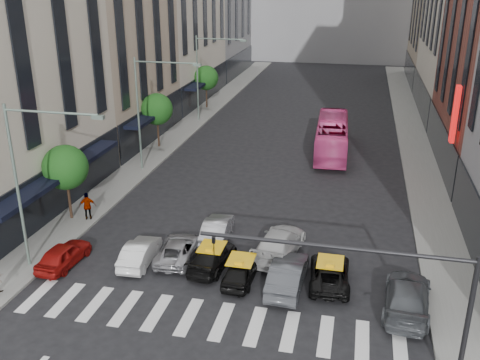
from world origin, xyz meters
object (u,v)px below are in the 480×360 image
Objects in this scene: taxi_center at (241,270)px; pedestrian_far at (88,206)px; bus at (332,136)px; streetlamp_mid at (149,100)px; taxi_left at (212,257)px; streetlamp_near at (30,167)px; car_red at (64,255)px; streetlamp_far at (206,67)px; car_white_front at (140,252)px.

pedestrian_far reaches higher than taxi_center.
bus reaches higher than pedestrian_far.
taxi_left is at bearing -57.26° from streetlamp_mid.
streetlamp_near is 0.80× the size of bus.
streetlamp_near is at bearing 57.43° from bus.
car_red is 0.90× the size of taxi_left.
taxi_left is at bearing -165.44° from car_red.
pedestrian_far is (-0.53, -9.95, -4.84)m from streetlamp_mid.
streetlamp_near is 7.77m from pedestrian_far.
streetlamp_far is 0.80× the size of bus.
car_white_front reaches higher than taxi_left.
taxi_center is at bearing -54.11° from streetlamp_mid.
pedestrian_far is (-1.38, 5.48, 0.41)m from car_red.
streetlamp_mid is at bearing -116.67° from pedestrian_far.
car_red is at bearing 13.15° from car_white_front.
streetlamp_far is 2.46× the size of taxi_center.
streetlamp_mid reaches higher than taxi_center.
streetlamp_near reaches higher than pedestrian_far.
streetlamp_mid reaches higher than pedestrian_far.
car_white_front is 0.35× the size of bus.
streetlamp_far is at bearing -85.09° from car_red.
streetlamp_near is at bearing 16.61° from car_white_front.
streetlamp_far reaches higher than taxi_center.
streetlamp_far reaches higher than car_white_front.
taxi_left is (8.89, -13.83, -5.28)m from streetlamp_mid.
car_white_front is at bearing -160.22° from car_red.
bus is (3.20, 22.76, 0.95)m from taxi_center.
streetlamp_near is 16.00m from streetlamp_mid.
streetlamp_far is at bearing 90.00° from streetlamp_mid.
pedestrian_far is at bearing -93.08° from streetlamp_mid.
pedestrian_far is at bearing -16.43° from taxi_left.
streetlamp_mid is 2.34× the size of car_red.
streetlamp_near and streetlamp_far have the same top height.
pedestrian_far is (-14.49, -17.85, -0.50)m from bus.
car_white_front is 23.97m from bus.
taxi_center is at bearing 170.89° from car_white_front.
taxi_left is (8.05, 1.59, -0.04)m from car_red.
taxi_center is at bearing -70.79° from streetlamp_far.
taxi_center is (10.75, 1.15, -5.28)m from streetlamp_near.
car_red is at bearing 17.16° from taxi_left.
car_white_front is 1.07× the size of taxi_center.
car_red is (0.84, 0.57, -5.25)m from streetlamp_near.
streetlamp_mid is 1.00× the size of streetlamp_far.
car_red is 5.66m from pedestrian_far.
streetlamp_mid is 4.91× the size of pedestrian_far.
bus reaches higher than car_red.
streetlamp_mid is at bearing -51.29° from taxi_left.
taxi_left is at bearing 74.60° from bus.
streetlamp_mid is at bearing -83.50° from car_red.
taxi_left is at bearing -73.40° from streetlamp_far.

